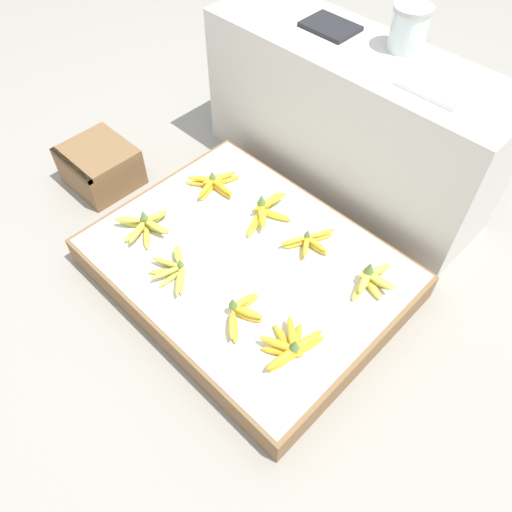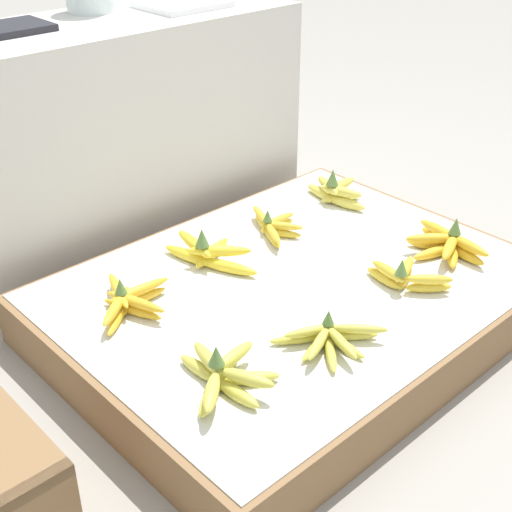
# 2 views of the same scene
# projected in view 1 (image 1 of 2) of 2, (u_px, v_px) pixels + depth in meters

# --- Properties ---
(ground_plane) EXTENTS (10.00, 10.00, 0.00)m
(ground_plane) POSITION_uv_depth(u_px,v_px,m) (247.00, 278.00, 2.09)
(ground_plane) COLOR gray
(display_platform) EXTENTS (1.20, 0.92, 0.14)m
(display_platform) POSITION_uv_depth(u_px,v_px,m) (247.00, 268.00, 2.04)
(display_platform) COLOR olive
(display_platform) RESTS_ON ground_plane
(back_vendor_table) EXTENTS (1.38, 0.43, 0.68)m
(back_vendor_table) POSITION_uv_depth(u_px,v_px,m) (348.00, 120.00, 2.22)
(back_vendor_table) COLOR beige
(back_vendor_table) RESTS_ON ground_plane
(wooden_crate) EXTENTS (0.32, 0.29, 0.20)m
(wooden_crate) POSITION_uv_depth(u_px,v_px,m) (100.00, 166.00, 2.39)
(wooden_crate) COLOR olive
(wooden_crate) RESTS_ON ground_plane
(banana_bunch_front_left) EXTENTS (0.22, 0.24, 0.10)m
(banana_bunch_front_left) POSITION_uv_depth(u_px,v_px,m) (145.00, 225.00, 2.05)
(banana_bunch_front_left) COLOR gold
(banana_bunch_front_left) RESTS_ON display_platform
(banana_bunch_front_midleft) EXTENTS (0.22, 0.20, 0.08)m
(banana_bunch_front_midleft) POSITION_uv_depth(u_px,v_px,m) (174.00, 269.00, 1.92)
(banana_bunch_front_midleft) COLOR gold
(banana_bunch_front_midleft) RESTS_ON display_platform
(banana_bunch_front_midright) EXTENTS (0.13, 0.22, 0.10)m
(banana_bunch_front_midright) POSITION_uv_depth(u_px,v_px,m) (241.00, 313.00, 1.79)
(banana_bunch_front_midright) COLOR gold
(banana_bunch_front_midright) RESTS_ON display_platform
(banana_bunch_front_right) EXTENTS (0.18, 0.25, 0.10)m
(banana_bunch_front_right) POSITION_uv_depth(u_px,v_px,m) (291.00, 346.00, 1.70)
(banana_bunch_front_right) COLOR gold
(banana_bunch_front_right) RESTS_ON display_platform
(banana_bunch_middle_left) EXTENTS (0.24, 0.25, 0.09)m
(banana_bunch_middle_left) POSITION_uv_depth(u_px,v_px,m) (214.00, 183.00, 2.22)
(banana_bunch_middle_left) COLOR gold
(banana_bunch_middle_left) RESTS_ON display_platform
(banana_bunch_middle_midleft) EXTENTS (0.17, 0.28, 0.11)m
(banana_bunch_middle_midleft) POSITION_uv_depth(u_px,v_px,m) (265.00, 210.00, 2.10)
(banana_bunch_middle_midleft) COLOR yellow
(banana_bunch_middle_midleft) RESTS_ON display_platform
(banana_bunch_middle_midright) EXTENTS (0.17, 0.22, 0.08)m
(banana_bunch_middle_midright) POSITION_uv_depth(u_px,v_px,m) (309.00, 242.00, 2.00)
(banana_bunch_middle_midright) COLOR gold
(banana_bunch_middle_midright) RESTS_ON display_platform
(banana_bunch_middle_right) EXTENTS (0.15, 0.24, 0.11)m
(banana_bunch_middle_right) POSITION_uv_depth(u_px,v_px,m) (372.00, 279.00, 1.88)
(banana_bunch_middle_right) COLOR #DBCC4C
(banana_bunch_middle_right) RESTS_ON display_platform
(glass_jar) EXTENTS (0.15, 0.15, 0.17)m
(glass_jar) POSITION_uv_depth(u_px,v_px,m) (409.00, 28.00, 1.89)
(glass_jar) COLOR silver
(glass_jar) RESTS_ON back_vendor_table
(foam_tray_white) EXTENTS (0.24, 0.21, 0.02)m
(foam_tray_white) POSITION_uv_depth(u_px,v_px,m) (440.00, 84.00, 1.78)
(foam_tray_white) COLOR white
(foam_tray_white) RESTS_ON back_vendor_table
(foam_tray_dark) EXTENTS (0.22, 0.16, 0.02)m
(foam_tray_dark) POSITION_uv_depth(u_px,v_px,m) (330.00, 26.00, 2.04)
(foam_tray_dark) COLOR #232328
(foam_tray_dark) RESTS_ON back_vendor_table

